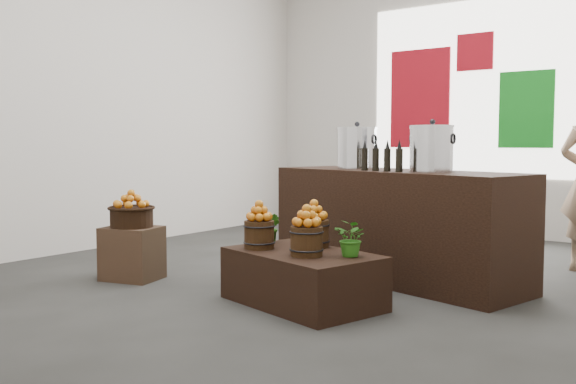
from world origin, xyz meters
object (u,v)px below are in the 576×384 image
Objects in this scene: crate at (132,253)px; stock_pot_center at (432,150)px; wicker_basket at (132,217)px; stock_pot_left at (357,149)px; counter at (396,225)px; display_table at (302,278)px.

stock_pot_center is (2.35, 1.37, 0.96)m from crate.
stock_pot_center is at bearing 30.16° from wicker_basket.
stock_pot_left is 0.90m from stock_pot_center.
counter is at bearing 36.56° from crate.
counter is 0.80m from stock_pot_center.
wicker_basket is 1.85m from display_table.
crate reaches higher than display_table.
crate is 0.41× the size of display_table.
display_table is at bearing -76.55° from stock_pot_left.
crate is 1.82m from display_table.
crate is at bearing -129.85° from counter.
counter is at bearing 166.41° from stock_pot_center.
stock_pot_left is at bearing 118.38° from display_table.
wicker_basket is (0.00, 0.00, 0.33)m from crate.
stock_pot_left is (1.47, 1.58, 0.96)m from crate.
stock_pot_left is at bearing 180.00° from counter.
crate is 2.36m from stock_pot_left.
crate is 1.25× the size of wicker_basket.
display_table is at bearing -114.51° from stock_pot_center.
stock_pot_left reaches higher than counter.
display_table is 0.49× the size of counter.
counter reaches higher than crate.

